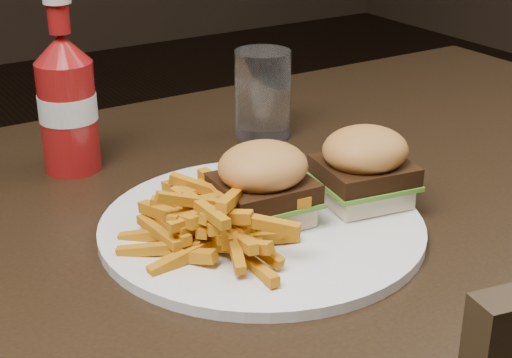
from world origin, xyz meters
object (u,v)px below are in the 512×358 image
dining_table (309,226)px  plate (262,227)px  ketchup_bottle (69,118)px  tumbler (263,94)px

dining_table → plate: plate is taller
plate → ketchup_bottle: ketchup_bottle is taller
ketchup_bottle → tumbler: bearing=-6.4°
plate → ketchup_bottle: 0.26m
dining_table → ketchup_bottle: (-0.16, 0.22, 0.08)m
dining_table → plate: size_ratio=3.95×
dining_table → plate: bearing=-166.4°
dining_table → ketchup_bottle: ketchup_bottle is taller
dining_table → plate: (-0.07, -0.02, 0.03)m
ketchup_bottle → dining_table: bearing=-53.5°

